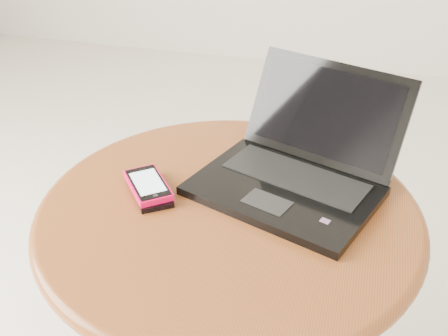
# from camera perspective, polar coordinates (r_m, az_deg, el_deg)

# --- Properties ---
(table) EXTENTS (0.68, 0.68, 0.54)m
(table) POSITION_cam_1_polar(r_m,az_deg,el_deg) (1.05, 0.48, -9.06)
(table) COLOR #5A3015
(table) RESTS_ON ground
(laptop) EXTENTS (0.40, 0.40, 0.19)m
(laptop) POSITION_cam_1_polar(r_m,az_deg,el_deg) (1.02, 7.48, 0.09)
(laptop) COLOR black
(laptop) RESTS_ON table
(phone_black) EXTENTS (0.11, 0.13, 0.01)m
(phone_black) POSITION_cam_1_polar(r_m,az_deg,el_deg) (1.01, -7.60, -2.41)
(phone_black) COLOR black
(phone_black) RESTS_ON table
(phone_pink) EXTENTS (0.12, 0.13, 0.01)m
(phone_pink) POSITION_cam_1_polar(r_m,az_deg,el_deg) (1.01, -7.86, -1.73)
(phone_pink) COLOR #FD074D
(phone_pink) RESTS_ON phone_black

